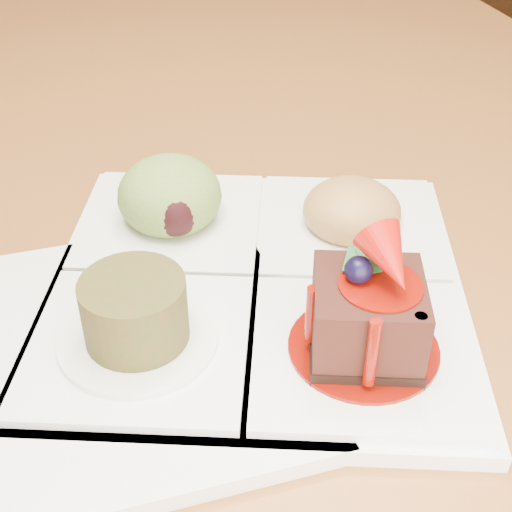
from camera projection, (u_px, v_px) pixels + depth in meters
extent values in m
cube|color=brown|center=(199.00, 151.00, 0.73)|extent=(1.00, 1.80, 0.04)
cylinder|color=brown|center=(315.00, 106.00, 1.70)|extent=(0.06, 0.06, 0.71)
cylinder|color=black|center=(459.00, 328.00, 1.29)|extent=(0.03, 0.03, 0.41)
cube|color=white|center=(256.00, 288.00, 0.51)|extent=(0.37, 0.37, 0.01)
cube|color=white|center=(363.00, 352.00, 0.45)|extent=(0.17, 0.17, 0.01)
cube|color=white|center=(139.00, 344.00, 0.45)|extent=(0.17, 0.17, 0.01)
cube|color=white|center=(172.00, 221.00, 0.57)|extent=(0.17, 0.17, 0.01)
cube|color=white|center=(350.00, 226.00, 0.56)|extent=(0.17, 0.17, 0.01)
cylinder|color=#690A03|center=(363.00, 347.00, 0.44)|extent=(0.09, 0.09, 0.00)
cube|color=black|center=(364.00, 343.00, 0.44)|extent=(0.09, 0.09, 0.01)
cube|color=black|center=(368.00, 312.00, 0.43)|extent=(0.08, 0.08, 0.04)
cylinder|color=#690A03|center=(371.00, 283.00, 0.41)|extent=(0.05, 0.05, 0.00)
sphere|color=black|center=(359.00, 270.00, 0.41)|extent=(0.02, 0.02, 0.02)
cone|color=#AB100B|center=(391.00, 261.00, 0.40)|extent=(0.03, 0.05, 0.04)
cube|color=#124918|center=(369.00, 260.00, 0.42)|extent=(0.01, 0.02, 0.01)
cube|color=#124918|center=(355.00, 260.00, 0.42)|extent=(0.02, 0.02, 0.01)
cylinder|color=#690A03|center=(372.00, 353.00, 0.40)|extent=(0.01, 0.01, 0.05)
cylinder|color=#690A03|center=(416.00, 344.00, 0.40)|extent=(0.01, 0.01, 0.04)
cylinder|color=#690A03|center=(312.00, 314.00, 0.42)|extent=(0.01, 0.01, 0.04)
cylinder|color=white|center=(138.00, 338.00, 0.45)|extent=(0.10, 0.10, 0.00)
cylinder|color=#4F3616|center=(135.00, 310.00, 0.44)|extent=(0.07, 0.07, 0.04)
cylinder|color=#46250F|center=(132.00, 291.00, 0.43)|extent=(0.05, 0.05, 0.00)
ellipsoid|color=olive|center=(170.00, 196.00, 0.55)|extent=(0.08, 0.08, 0.06)
ellipsoid|color=black|center=(176.00, 214.00, 0.53)|extent=(0.04, 0.03, 0.04)
ellipsoid|color=#A3763B|center=(352.00, 211.00, 0.55)|extent=(0.08, 0.08, 0.05)
cube|color=#C03A0E|center=(373.00, 200.00, 0.56)|extent=(0.02, 0.02, 0.02)
cube|color=#407A1A|center=(340.00, 196.00, 0.56)|extent=(0.02, 0.02, 0.02)
cube|color=#C03A0E|center=(335.00, 215.00, 0.54)|extent=(0.02, 0.02, 0.02)
cube|color=#407A1A|center=(366.00, 213.00, 0.54)|extent=(0.02, 0.02, 0.02)
cube|color=white|center=(111.00, 353.00, 0.46)|extent=(0.25, 0.25, 0.01)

